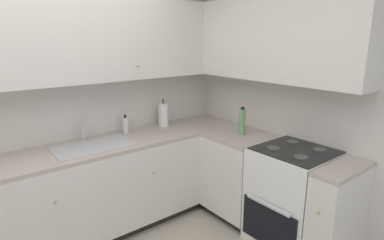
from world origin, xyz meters
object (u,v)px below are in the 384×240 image
at_px(oven_range, 292,197).
at_px(soap_bottle, 126,125).
at_px(oil_bottle, 242,122).
at_px(paper_towel_roll, 163,115).

distance_m(oven_range, soap_bottle, 1.75).
xyz_separation_m(oven_range, soap_bottle, (-0.91, 1.40, 0.52)).
distance_m(oven_range, oil_bottle, 0.85).
xyz_separation_m(soap_bottle, oil_bottle, (0.89, -0.78, 0.05)).
height_order(soap_bottle, oil_bottle, oil_bottle).
bearing_deg(oven_range, oil_bottle, 91.76).
bearing_deg(paper_towel_roll, oven_range, -71.71).
distance_m(oven_range, paper_towel_roll, 1.56).
relative_size(oven_range, soap_bottle, 5.52).
relative_size(oven_range, paper_towel_roll, 3.34).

